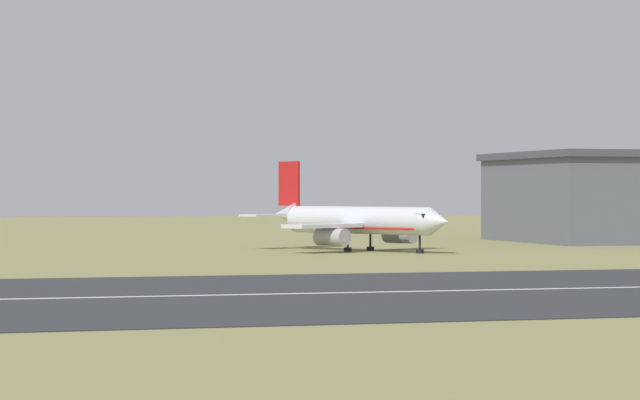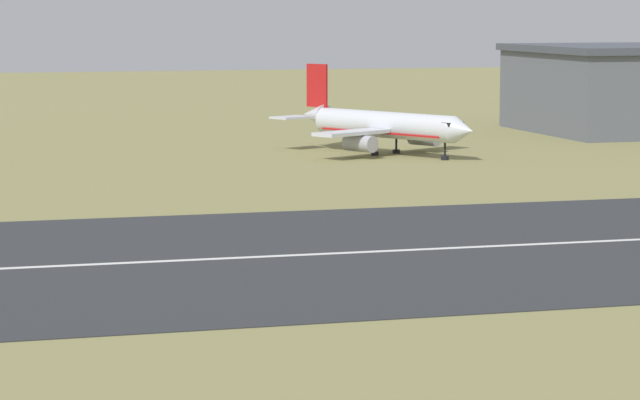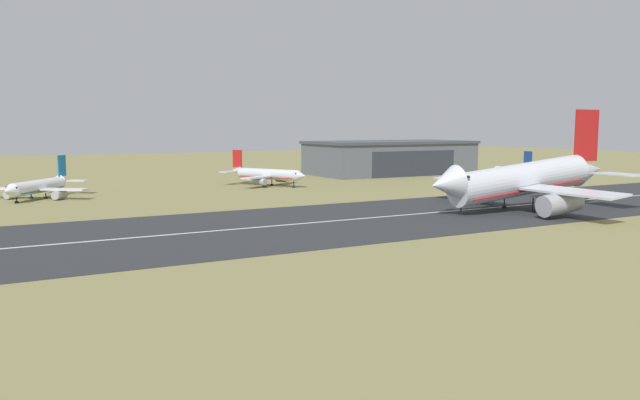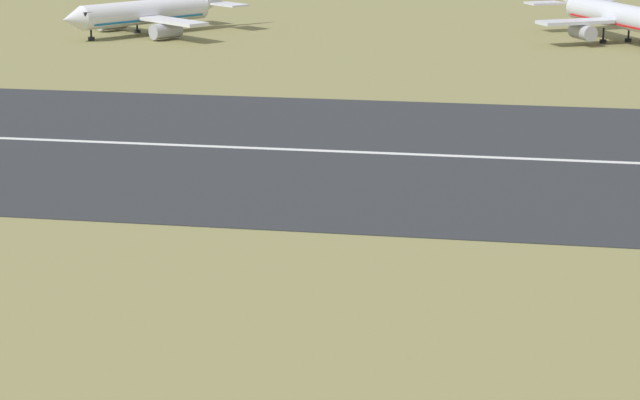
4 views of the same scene
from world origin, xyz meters
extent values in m
cube|color=#2B2D30|center=(0.00, 108.29, 0.03)|extent=(460.69, 42.56, 0.06)
cube|color=silver|center=(0.00, 108.29, 0.07)|extent=(414.62, 0.70, 0.01)
cylinder|color=white|center=(-16.84, 170.12, 2.85)|extent=(13.44, 16.64, 3.03)
cone|color=white|center=(-23.16, 161.61, 2.85)|extent=(4.06, 4.00, 3.03)
cone|color=white|center=(-10.26, 179.00, 3.40)|extent=(4.36, 4.55, 2.73)
cube|color=black|center=(-22.26, 162.82, 3.46)|extent=(2.73, 2.42, 0.44)
cube|color=#146B9E|center=(-16.84, 170.12, 2.02)|extent=(12.22, 15.07, 0.20)
cube|color=white|center=(-22.42, 173.80, 2.32)|extent=(10.05, 8.53, 0.40)
cylinder|color=#A8A8B2|center=(-22.11, 172.83, 1.13)|extent=(3.86, 4.29, 1.88)
cube|color=white|center=(-11.70, 165.85, 2.32)|extent=(10.05, 8.53, 0.40)
cylinder|color=#A8A8B2|center=(-12.72, 165.87, 1.13)|extent=(3.86, 4.29, 1.88)
cube|color=white|center=(-13.43, 181.17, 3.31)|extent=(5.45, 5.08, 0.24)
cube|color=white|center=(-7.26, 176.60, 3.31)|extent=(5.45, 5.08, 0.24)
cylinder|color=black|center=(-21.63, 163.67, 0.67)|extent=(0.24, 0.24, 1.33)
cylinder|color=black|center=(-21.63, 163.67, 0.22)|extent=(0.84, 0.84, 0.44)
cylinder|color=black|center=(-18.23, 171.31, 0.67)|extent=(0.24, 0.24, 1.33)
cylinder|color=black|center=(-18.23, 171.31, 0.22)|extent=(0.84, 0.84, 0.44)
cylinder|color=black|center=(-15.30, 169.15, 0.67)|extent=(0.24, 0.24, 1.33)
cylinder|color=black|center=(-15.30, 169.15, 0.22)|extent=(0.84, 0.84, 0.44)
cylinder|color=silver|center=(41.96, 172.98, 3.34)|extent=(12.06, 18.53, 2.95)
cone|color=silver|center=(36.36, 183.08, 3.87)|extent=(4.04, 4.38, 2.65)
cube|color=red|center=(41.96, 172.98, 2.53)|extent=(10.98, 16.74, 0.20)
cube|color=silver|center=(36.86, 169.71, 2.82)|extent=(9.49, 7.13, 0.40)
cylinder|color=#A8A8B2|center=(37.80, 169.53, 1.66)|extent=(3.46, 4.24, 1.83)
cube|color=silver|center=(33.16, 181.16, 3.78)|extent=(5.31, 4.64, 0.24)
cube|color=silver|center=(39.68, 184.77, 3.78)|extent=(5.31, 4.64, 0.24)
cylinder|color=black|center=(40.36, 172.22, 0.93)|extent=(0.24, 0.24, 1.86)
cylinder|color=black|center=(40.36, 172.22, 0.22)|extent=(0.84, 0.84, 0.44)
cylinder|color=black|center=(43.45, 173.94, 0.93)|extent=(0.24, 0.24, 1.86)
cylinder|color=black|center=(43.45, 173.94, 0.22)|extent=(0.84, 0.84, 0.44)
camera|label=1|loc=(-6.71, 17.66, 6.37)|focal=85.00mm
camera|label=2|loc=(-11.01, 13.03, 16.24)|focal=85.00mm
camera|label=3|loc=(-28.32, 14.93, 16.53)|focal=35.00mm
camera|label=4|loc=(32.77, 17.66, 21.06)|focal=70.00mm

